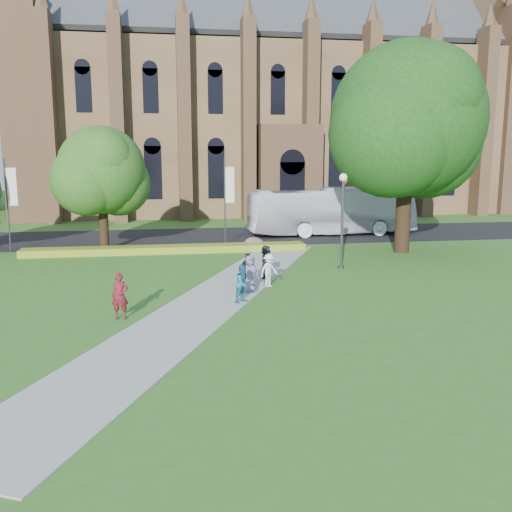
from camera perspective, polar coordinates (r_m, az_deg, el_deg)
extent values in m
plane|color=#38691F|center=(24.28, -3.87, -4.84)|extent=(160.00, 160.00, 0.00)
cube|color=black|center=(43.86, -6.37, 1.91)|extent=(160.00, 10.00, 0.02)
cube|color=#B2B2A8|center=(25.24, -4.09, -4.21)|extent=(15.58, 28.54, 0.04)
cube|color=gold|center=(37.05, -8.91, 0.66)|extent=(18.00, 1.40, 0.45)
cube|color=olive|center=(64.55, 1.62, 12.17)|extent=(52.00, 16.00, 17.00)
cube|color=brown|center=(57.84, -22.24, 13.65)|extent=(3.50, 3.50, 21.00)
cube|color=brown|center=(55.73, 3.36, 8.35)|extent=(6.00, 2.50, 9.00)
cylinder|color=#38383D|center=(31.62, 8.60, 3.02)|extent=(0.14, 0.14, 4.80)
sphere|color=white|center=(31.40, 8.73, 7.77)|extent=(0.44, 0.44, 0.44)
cylinder|color=#38383D|center=(31.99, 8.49, -1.11)|extent=(0.36, 0.36, 0.15)
cylinder|color=#332114|center=(37.67, 14.55, 5.33)|extent=(0.96, 0.96, 6.60)
sphere|color=#143A10|center=(37.61, 14.90, 13.09)|extent=(9.60, 9.60, 9.60)
cylinder|color=#332114|center=(38.28, -15.01, 3.52)|extent=(0.60, 0.60, 4.12)
sphere|color=#244514|center=(38.06, -15.23, 8.29)|extent=(5.60, 5.60, 5.60)
cylinder|color=#38383D|center=(38.92, -3.12, 5.34)|extent=(0.10, 0.10, 6.00)
cube|color=white|center=(38.87, -2.63, 7.11)|extent=(0.60, 0.02, 2.40)
cylinder|color=#38383D|center=(39.92, -23.60, 4.63)|extent=(0.10, 0.10, 6.00)
cube|color=white|center=(39.76, -23.23, 6.37)|extent=(0.60, 0.02, 2.40)
imported|color=silver|center=(44.91, 7.55, 4.44)|extent=(13.24, 3.66, 3.65)
imported|color=maroon|center=(22.47, -13.44, -3.88)|extent=(0.66, 0.45, 1.78)
imported|color=#1C6A8E|center=(24.22, -1.29, -2.75)|extent=(1.01, 0.99, 1.65)
imported|color=silver|center=(27.07, 1.31, -1.43)|extent=(1.18, 1.02, 1.58)
imported|color=black|center=(27.12, -0.87, -1.40)|extent=(1.01, 0.77, 1.60)
imported|color=slate|center=(25.96, -0.59, -1.79)|extent=(0.98, 0.80, 1.72)
imported|color=#23232A|center=(28.88, 1.01, -0.58)|extent=(1.10, 1.63, 1.69)
imported|color=#E09EAF|center=(25.86, -0.23, 0.92)|extent=(1.04, 1.04, 0.72)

